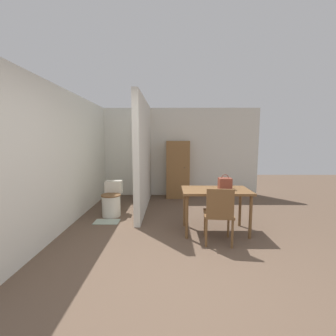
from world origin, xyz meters
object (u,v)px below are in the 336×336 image
Objects in this scene: wooden_chair at (219,213)px; handbag at (225,183)px; dining_table at (216,195)px; wooden_cabinet at (178,169)px; toilet at (112,201)px.

handbag is (0.20, 0.50, 0.36)m from wooden_chair.
wooden_chair reaches higher than dining_table.
dining_table is at bearing -76.87° from wooden_cabinet.
toilet is at bearing 151.83° from wooden_chair.
dining_table is 0.50m from wooden_chair.
handbag is at bearing -73.11° from wooden_cabinet.
handbag is (2.18, -0.84, 0.55)m from toilet.
handbag is (0.16, 0.03, 0.19)m from dining_table.
wooden_cabinet is at bearing 106.16° from wooden_chair.
wooden_cabinet reaches higher than dining_table.
handbag is at bearing 11.70° from dining_table.
wooden_chair is at bearing -112.22° from handbag.
handbag reaches higher than toilet.
toilet is 2.40m from handbag.
wooden_cabinet reaches higher than toilet.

